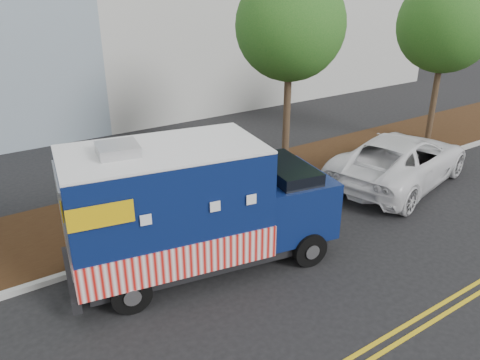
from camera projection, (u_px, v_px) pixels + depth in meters
ground at (201, 265)px, 12.08m from camera, size 120.00×120.00×0.00m
curb at (176, 240)px, 13.11m from camera, size 120.00×0.18×0.15m
mulch_strip at (146, 212)px, 14.71m from camera, size 120.00×4.00×0.15m
tree_c at (290, 26)px, 15.66m from camera, size 3.72×3.72×7.25m
tree_d at (446, 24)px, 19.27m from camera, size 4.01×4.01×7.14m
food_truck at (190, 211)px, 11.40m from camera, size 7.02×3.60×3.53m
white_car at (400, 159)px, 16.67m from camera, size 6.96×4.39×1.79m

